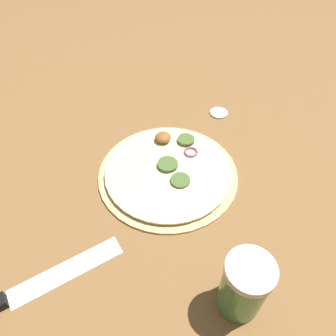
{
  "coord_description": "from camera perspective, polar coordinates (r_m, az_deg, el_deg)",
  "views": [
    {
      "loc": [
        -0.27,
        -0.33,
        0.49
      ],
      "look_at": [
        0.0,
        0.0,
        0.02
      ],
      "focal_mm": 35.0,
      "sensor_mm": 36.0,
      "label": 1
    }
  ],
  "objects": [
    {
      "name": "ground_plane",
      "position": [
        0.65,
        0.0,
        -1.16
      ],
      "size": [
        3.0,
        3.0,
        0.0
      ],
      "primitive_type": "plane",
      "color": "brown"
    },
    {
      "name": "pizza",
      "position": [
        0.64,
        0.04,
        -0.58
      ],
      "size": [
        0.27,
        0.27,
        0.03
      ],
      "color": "#D6B77A",
      "rests_on": "ground_plane"
    },
    {
      "name": "knife",
      "position": [
        0.57,
        -26.72,
        -20.04
      ],
      "size": [
        0.28,
        0.07,
        0.02
      ],
      "rotation": [
        0.0,
        0.0,
        6.14
      ],
      "color": "silver",
      "rests_on": "ground_plane"
    },
    {
      "name": "spice_jar",
      "position": [
        0.48,
        13.08,
        -19.44
      ],
      "size": [
        0.07,
        0.07,
        0.11
      ],
      "color": "#4C7F42",
      "rests_on": "ground_plane"
    },
    {
      "name": "loose_cap",
      "position": [
        0.79,
        8.84,
        9.56
      ],
      "size": [
        0.04,
        0.04,
        0.01
      ],
      "color": "beige",
      "rests_on": "ground_plane"
    }
  ]
}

